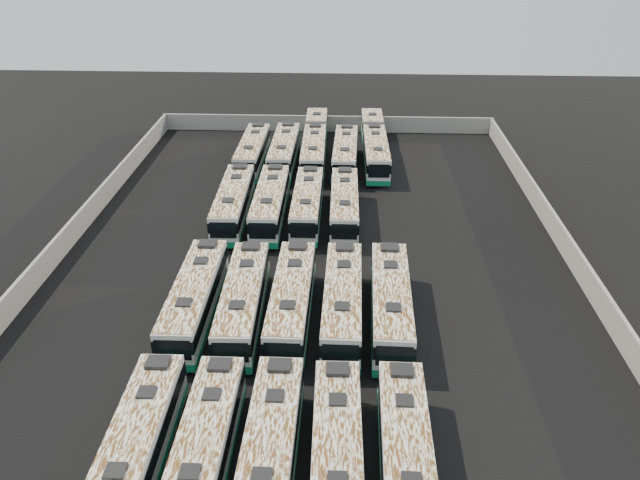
{
  "coord_description": "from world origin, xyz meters",
  "views": [
    {
      "loc": [
        2.65,
        -46.51,
        27.6
      ],
      "look_at": [
        0.57,
        1.68,
        1.6
      ],
      "focal_mm": 35.0,
      "sensor_mm": 36.0,
      "label": 1
    }
  ],
  "objects_px": {
    "bus_back_far_left": "(253,152)",
    "bus_back_left": "(284,152)",
    "bus_front_far_right": "(406,459)",
    "bus_midback_center": "(307,204)",
    "bus_midfront_far_left": "(195,299)",
    "bus_midback_far_left": "(233,203)",
    "bus_midback_right": "(344,205)",
    "bus_front_left": "(204,451)",
    "bus_front_far_left": "(136,450)",
    "bus_midback_left": "(270,203)",
    "bus_back_right": "(345,154)",
    "bus_midfront_right": "(343,302)",
    "bus_midfront_center": "(292,301)",
    "bus_back_far_right": "(375,144)",
    "bus_back_center": "(315,143)",
    "bus_midfront_left": "(243,301)",
    "bus_front_right": "(337,458)",
    "bus_midfront_far_right": "(391,303)",
    "bus_front_center": "(270,454)"
  },
  "relations": [
    {
      "from": "bus_front_right",
      "to": "bus_midfront_far_right",
      "type": "height_order",
      "value": "bus_midfront_far_right"
    },
    {
      "from": "bus_midback_far_left",
      "to": "bus_back_far_right",
      "type": "distance_m",
      "value": 23.03
    },
    {
      "from": "bus_back_center",
      "to": "bus_midfront_center",
      "type": "bearing_deg",
      "value": -90.66
    },
    {
      "from": "bus_midfront_center",
      "to": "bus_midfront_left",
      "type": "bearing_deg",
      "value": -177.11
    },
    {
      "from": "bus_midfront_center",
      "to": "bus_midback_far_left",
      "type": "distance_m",
      "value": 18.28
    },
    {
      "from": "bus_front_right",
      "to": "bus_back_left",
      "type": "distance_m",
      "value": 46.52
    },
    {
      "from": "bus_midfront_right",
      "to": "bus_back_far_right",
      "type": "xyz_separation_m",
      "value": [
        3.53,
        34.8,
        -0.04
      ]
    },
    {
      "from": "bus_midfront_right",
      "to": "bus_midfront_far_left",
      "type": "bearing_deg",
      "value": -179.2
    },
    {
      "from": "bus_front_center",
      "to": "bus_back_left",
      "type": "xyz_separation_m",
      "value": [
        -3.57,
        45.9,
        0.03
      ]
    },
    {
      "from": "bus_back_far_left",
      "to": "bus_back_left",
      "type": "distance_m",
      "value": 3.73
    },
    {
      "from": "bus_front_far_right",
      "to": "bus_midback_center",
      "type": "relative_size",
      "value": 1.0
    },
    {
      "from": "bus_front_left",
      "to": "bus_back_left",
      "type": "height_order",
      "value": "bus_back_left"
    },
    {
      "from": "bus_midback_center",
      "to": "bus_back_far_left",
      "type": "bearing_deg",
      "value": 117.4
    },
    {
      "from": "bus_midback_far_left",
      "to": "bus_midfront_right",
      "type": "bearing_deg",
      "value": -58.57
    },
    {
      "from": "bus_midfront_far_right",
      "to": "bus_back_center",
      "type": "height_order",
      "value": "bus_midfront_far_right"
    },
    {
      "from": "bus_front_center",
      "to": "bus_back_far_left",
      "type": "bearing_deg",
      "value": 99.5
    },
    {
      "from": "bus_back_left",
      "to": "bus_midfront_center",
      "type": "bearing_deg",
      "value": -83.17
    },
    {
      "from": "bus_midfront_left",
      "to": "bus_back_far_right",
      "type": "height_order",
      "value": "bus_midfront_left"
    },
    {
      "from": "bus_front_far_left",
      "to": "bus_midback_right",
      "type": "relative_size",
      "value": 1.02
    },
    {
      "from": "bus_front_far_right",
      "to": "bus_midfront_far_left",
      "type": "xyz_separation_m",
      "value": [
        -14.47,
        14.45,
        0.08
      ]
    },
    {
      "from": "bus_front_far_left",
      "to": "bus_midback_left",
      "type": "distance_m",
      "value": 31.6
    },
    {
      "from": "bus_midfront_far_left",
      "to": "bus_back_far_right",
      "type": "height_order",
      "value": "bus_midfront_far_left"
    },
    {
      "from": "bus_midfront_right",
      "to": "bus_front_far_left",
      "type": "bearing_deg",
      "value": -126.21
    },
    {
      "from": "bus_midfront_right",
      "to": "bus_back_right",
      "type": "height_order",
      "value": "bus_midfront_right"
    },
    {
      "from": "bus_midback_right",
      "to": "bus_midfront_far_left",
      "type": "bearing_deg",
      "value": -123.2
    },
    {
      "from": "bus_midback_far_left",
      "to": "bus_back_right",
      "type": "height_order",
      "value": "bus_midback_far_left"
    },
    {
      "from": "bus_midback_center",
      "to": "bus_front_center",
      "type": "bearing_deg",
      "value": -90.03
    },
    {
      "from": "bus_midfront_far_left",
      "to": "bus_back_right",
      "type": "relative_size",
      "value": 1.02
    },
    {
      "from": "bus_midfront_center",
      "to": "bus_midback_far_left",
      "type": "bearing_deg",
      "value": 113.56
    },
    {
      "from": "bus_midback_far_left",
      "to": "bus_midback_right",
      "type": "height_order",
      "value": "bus_midback_far_left"
    },
    {
      "from": "bus_front_far_left",
      "to": "bus_midfront_far_left",
      "type": "xyz_separation_m",
      "value": [
        -0.03,
        14.5,
        0.05
      ]
    },
    {
      "from": "bus_front_far_left",
      "to": "bus_front_right",
      "type": "xyz_separation_m",
      "value": [
        10.79,
        -0.07,
        -0.02
      ]
    },
    {
      "from": "bus_midfront_far_right",
      "to": "bus_midback_center",
      "type": "relative_size",
      "value": 1.05
    },
    {
      "from": "bus_front_right",
      "to": "bus_midfront_center",
      "type": "xyz_separation_m",
      "value": [
        -3.63,
        14.58,
        0.06
      ]
    },
    {
      "from": "bus_midfront_far_right",
      "to": "bus_midback_far_left",
      "type": "bearing_deg",
      "value": 131.93
    },
    {
      "from": "bus_front_center",
      "to": "bus_front_far_left",
      "type": "bearing_deg",
      "value": -179.58
    },
    {
      "from": "bus_midback_right",
      "to": "bus_back_far_right",
      "type": "relative_size",
      "value": 0.63
    },
    {
      "from": "bus_front_far_left",
      "to": "bus_back_left",
      "type": "height_order",
      "value": "bus_back_left"
    },
    {
      "from": "bus_midfront_far_left",
      "to": "bus_midback_center",
      "type": "bearing_deg",
      "value": 66.55
    },
    {
      "from": "bus_front_far_right",
      "to": "bus_midback_center",
      "type": "xyz_separation_m",
      "value": [
        -7.16,
        31.5,
        -0.0
      ]
    },
    {
      "from": "bus_midback_right",
      "to": "bus_back_right",
      "type": "xyz_separation_m",
      "value": [
        -0.03,
        14.15,
        0.03
      ]
    },
    {
      "from": "bus_midback_center",
      "to": "bus_back_far_left",
      "type": "relative_size",
      "value": 0.98
    },
    {
      "from": "bus_midfront_far_left",
      "to": "bus_back_right",
      "type": "bearing_deg",
      "value": 70.42
    },
    {
      "from": "bus_front_left",
      "to": "bus_back_right",
      "type": "xyz_separation_m",
      "value": [
        7.23,
        45.51,
        0.03
      ]
    },
    {
      "from": "bus_midfront_far_right",
      "to": "bus_back_far_left",
      "type": "xyz_separation_m",
      "value": [
        -14.53,
        31.28,
        -0.06
      ]
    },
    {
      "from": "bus_midback_right",
      "to": "bus_midfront_far_right",
      "type": "bearing_deg",
      "value": -78.55
    },
    {
      "from": "bus_midfront_center",
      "to": "bus_back_right",
      "type": "xyz_separation_m",
      "value": [
        3.71,
        31.09,
        -0.04
      ]
    },
    {
      "from": "bus_front_center",
      "to": "bus_back_center",
      "type": "bearing_deg",
      "value": 90.56
    },
    {
      "from": "bus_midback_left",
      "to": "bus_back_right",
      "type": "xyz_separation_m",
      "value": [
        7.23,
        14.21,
        -0.04
      ]
    },
    {
      "from": "bus_front_right",
      "to": "bus_midback_right",
      "type": "xyz_separation_m",
      "value": [
        0.11,
        31.51,
        -0.01
      ]
    }
  ]
}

